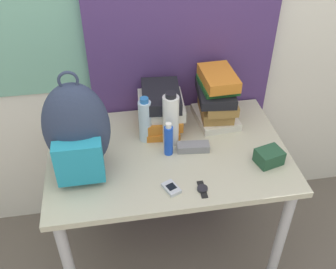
{
  "coord_description": "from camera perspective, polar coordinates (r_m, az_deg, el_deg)",
  "views": [
    {
      "loc": [
        -0.23,
        -1.01,
        1.98
      ],
      "look_at": [
        0.0,
        0.36,
        0.88
      ],
      "focal_mm": 42.0,
      "sensor_mm": 36.0,
      "label": 1
    }
  ],
  "objects": [
    {
      "name": "sports_bottle",
      "position": [
        1.82,
        0.4,
        2.24
      ],
      "size": [
        0.08,
        0.08,
        0.27
      ],
      "color": "white",
      "rests_on": "desk"
    },
    {
      "name": "backpack",
      "position": [
        1.67,
        -13.07,
        0.45
      ],
      "size": [
        0.28,
        0.25,
        0.48
      ],
      "color": "#2D3851",
      "rests_on": "desk"
    },
    {
      "name": "wall_back",
      "position": [
        1.97,
        -2.32,
        16.61
      ],
      "size": [
        6.0,
        0.06,
        2.5
      ],
      "color": "silver",
      "rests_on": "ground_plane"
    },
    {
      "name": "book_stack_center",
      "position": [
        1.98,
        7.08,
        5.32
      ],
      "size": [
        0.21,
        0.29,
        0.27
      ],
      "color": "silver",
      "rests_on": "desk"
    },
    {
      "name": "sunglasses_case",
      "position": [
        1.84,
        3.66,
        -1.83
      ],
      "size": [
        0.15,
        0.07,
        0.04
      ],
      "color": "gray",
      "rests_on": "desk"
    },
    {
      "name": "wristwatch",
      "position": [
        1.66,
        5.01,
        -7.87
      ],
      "size": [
        0.04,
        0.1,
        0.01
      ],
      "color": "black",
      "rests_on": "desk"
    },
    {
      "name": "desk",
      "position": [
        1.91,
        -0.0,
        -4.89
      ],
      "size": [
        1.11,
        0.72,
        0.78
      ],
      "color": "#B7B299",
      "rests_on": "ground_plane"
    },
    {
      "name": "water_bottle",
      "position": [
        1.84,
        -3.35,
        2.06
      ],
      "size": [
        0.06,
        0.06,
        0.24
      ],
      "color": "silver",
      "rests_on": "desk"
    },
    {
      "name": "book_stack_left",
      "position": [
        1.94,
        -0.92,
        3.9
      ],
      "size": [
        0.23,
        0.28,
        0.2
      ],
      "color": "orange",
      "rests_on": "desk"
    },
    {
      "name": "curtain_blue",
      "position": [
        1.94,
        2.26,
        16.26
      ],
      "size": [
        0.94,
        0.04,
        2.5
      ],
      "color": "#4C336B",
      "rests_on": "ground_plane"
    },
    {
      "name": "cell_phone",
      "position": [
        1.65,
        0.47,
        -7.79
      ],
      "size": [
        0.08,
        0.09,
        0.02
      ],
      "color": "#B7BCC6",
      "rests_on": "desk"
    },
    {
      "name": "camera_pouch",
      "position": [
        1.82,
        14.46,
        -3.14
      ],
      "size": [
        0.13,
        0.12,
        0.07
      ],
      "color": "#234C33",
      "rests_on": "desk"
    },
    {
      "name": "sunscreen_bottle",
      "position": [
        1.78,
        -0.06,
        -0.79
      ],
      "size": [
        0.04,
        0.04,
        0.17
      ],
      "color": "blue",
      "rests_on": "desk"
    }
  ]
}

